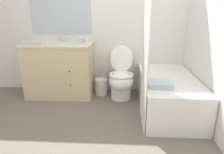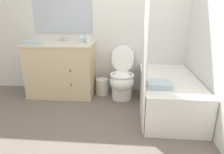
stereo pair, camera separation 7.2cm
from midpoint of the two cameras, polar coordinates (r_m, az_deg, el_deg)
name	(u,v)px [view 2 (the right image)]	position (r m, az deg, el deg)	size (l,w,h in m)	color
ground_plane	(95,142)	(2.30, -3.91, -18.06)	(14.00, 14.00, 0.00)	#6B6056
wall_back	(108,17)	(3.39, -0.43, 16.72)	(8.00, 0.06, 2.50)	silver
wall_right	(211,20)	(2.77, 27.15, 14.24)	(0.05, 2.54, 2.50)	silver
vanity_cabinet	(61,69)	(3.38, -13.66, 2.23)	(1.07, 0.59, 0.87)	beige
sink_faucet	(63,39)	(3.45, -13.32, 10.45)	(0.14, 0.12, 0.12)	silver
toilet	(122,78)	(3.18, 3.54, -0.40)	(0.38, 0.63, 0.83)	white
bathtub	(168,94)	(2.94, 16.42, -4.63)	(0.74, 1.41, 0.48)	white
shower_curtain	(146,42)	(2.30, 10.52, 9.76)	(0.01, 0.59, 2.04)	white
wastebasket	(102,87)	(3.38, -2.16, -2.75)	(0.21, 0.21, 0.27)	silver
tissue_box	(81,40)	(3.26, -8.15, 10.41)	(0.12, 0.14, 0.10)	silver
soap_dispenser	(88,39)	(3.18, -6.28, 10.77)	(0.06, 0.06, 0.16)	silver
hand_towel_folded	(33,43)	(3.29, -21.06, 9.16)	(0.27, 0.13, 0.05)	silver
bath_towel_folded	(159,84)	(2.47, 14.16, -2.09)	(0.29, 0.24, 0.07)	silver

